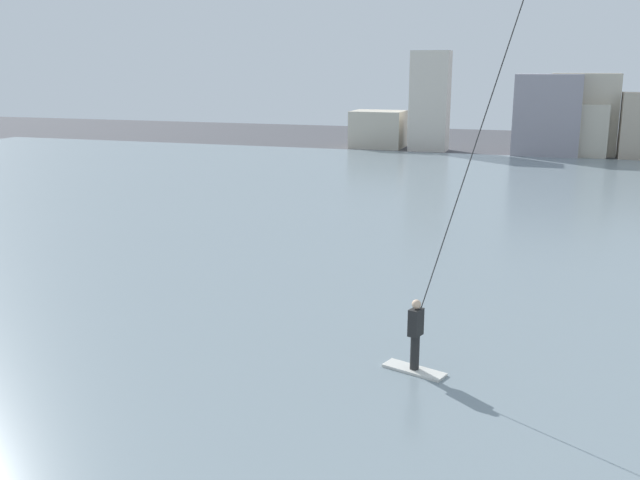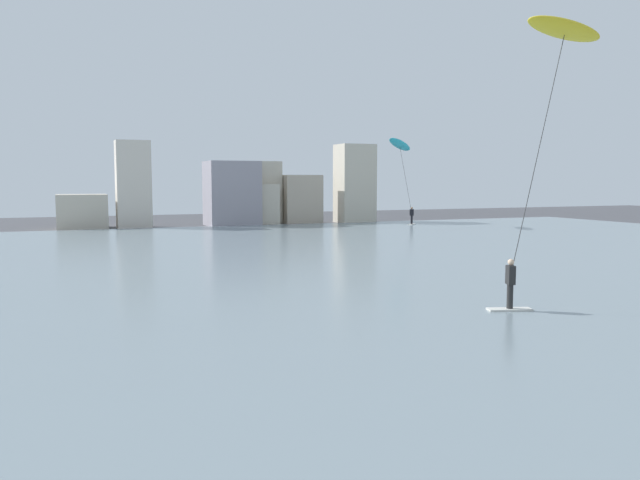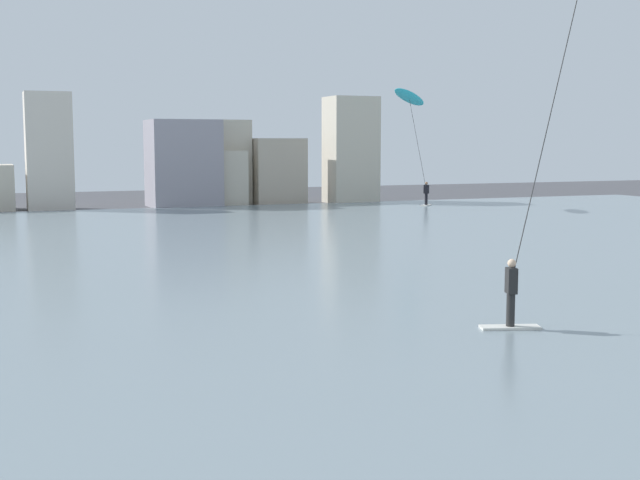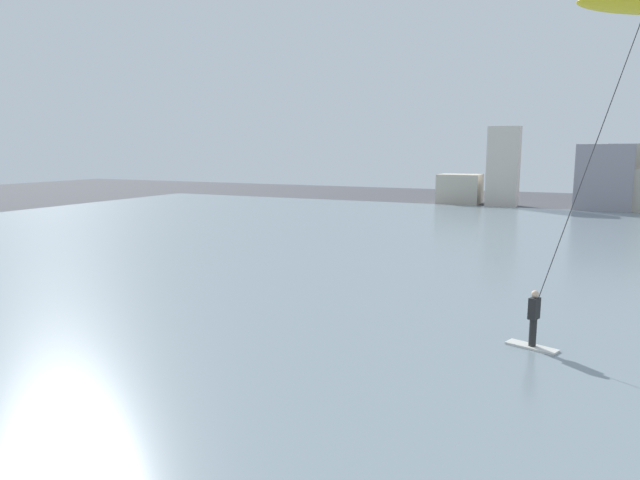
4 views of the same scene
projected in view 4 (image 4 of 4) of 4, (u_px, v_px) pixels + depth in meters
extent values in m
cube|color=gray|center=(487.00, 255.00, 30.34)|extent=(84.00, 52.00, 0.10)
cube|color=beige|center=(460.00, 189.00, 59.13)|extent=(4.21, 3.49, 3.01)
cube|color=beige|center=(503.00, 167.00, 56.13)|extent=(2.96, 2.19, 7.75)
cube|color=gray|center=(603.00, 178.00, 52.10)|extent=(4.73, 3.99, 6.01)
cube|color=beige|center=(635.00, 177.00, 52.25)|extent=(4.86, 2.81, 6.06)
cube|color=beige|center=(640.00, 190.00, 51.06)|extent=(2.56, 2.89, 3.87)
cube|color=silver|center=(532.00, 347.00, 15.99)|extent=(1.47, 0.85, 0.06)
cylinder|color=black|center=(533.00, 332.00, 15.92)|extent=(0.20, 0.20, 0.78)
cube|color=black|center=(534.00, 308.00, 15.82)|extent=(0.32, 0.39, 0.60)
sphere|color=beige|center=(535.00, 294.00, 15.75)|extent=(0.20, 0.20, 0.20)
cylinder|color=#333333|center=(586.00, 170.00, 14.88)|extent=(2.12, 0.29, 7.75)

